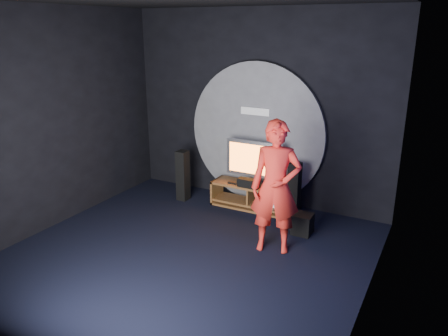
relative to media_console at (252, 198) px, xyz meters
The scene contains 14 objects.
floor 2.06m from the media_console, 93.44° to the right, with size 5.00×5.00×0.00m, color black.
back_wall 1.62m from the media_console, 105.32° to the left, with size 5.00×0.04×3.50m, color black.
front_wall 4.81m from the media_console, 91.55° to the right, with size 5.00×0.04×3.50m, color black.
left_wall 3.67m from the media_console, 141.99° to the right, with size 0.04×5.00×3.50m, color black.
right_wall 3.50m from the media_console, 40.78° to the right, with size 0.04×5.00×3.50m, color black.
wall_disc_panel 1.18m from the media_console, 107.38° to the left, with size 2.60×0.11×2.60m.
media_console is the anchor object (origin of this frame).
tv 0.69m from the media_console, 95.74° to the left, with size 1.06×0.22×0.79m.
center_speaker 0.36m from the media_console, 92.89° to the right, with size 0.40×0.15×0.15m, color black.
remote 0.45m from the media_console, 160.43° to the right, with size 0.18×0.05×0.02m, color black.
tower_speaker_left 1.39m from the media_console, behind, with size 0.19×0.21×0.96m, color black.
tower_speaker_right 0.83m from the media_console, ahead, with size 0.19×0.21×0.96m, color black.
subwoofer 1.28m from the media_console, 26.19° to the right, with size 0.30×0.30×0.33m, color black.
player 1.74m from the media_console, 53.48° to the right, with size 0.71×0.47×1.96m, color red.
Camera 1 is at (3.13, -4.71, 3.17)m, focal length 35.00 mm.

